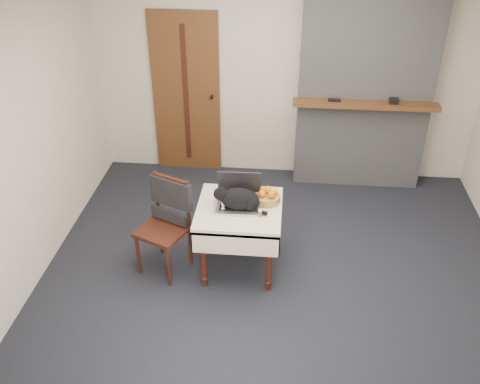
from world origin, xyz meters
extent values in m
plane|color=black|center=(0.00, 0.00, 0.00)|extent=(4.50, 4.50, 0.00)
cube|color=beige|center=(0.00, 2.00, 1.30)|extent=(4.50, 0.02, 2.60)
cube|color=beige|center=(-2.25, 0.00, 1.30)|extent=(0.02, 4.00, 2.60)
cube|color=brown|center=(-1.20, 1.98, 1.00)|extent=(0.82, 0.05, 2.00)
cube|color=#3D1C10|center=(-1.20, 1.95, 1.00)|extent=(0.06, 0.01, 1.70)
cylinder|color=black|center=(-0.88, 1.93, 1.00)|extent=(0.04, 0.06, 0.04)
cube|color=gray|center=(0.90, 1.85, 1.30)|extent=(1.50, 0.30, 2.60)
cube|color=brown|center=(0.90, 1.61, 1.10)|extent=(1.62, 0.18, 0.05)
cube|color=black|center=(0.55, 1.61, 1.14)|extent=(0.14, 0.04, 0.03)
cube|color=black|center=(1.20, 1.61, 1.16)|extent=(0.10, 0.07, 0.06)
cylinder|color=#3D1C10|center=(-0.66, -0.28, 0.32)|extent=(0.06, 0.06, 0.64)
sphere|color=#3D1C10|center=(-0.66, -0.28, 0.08)|extent=(0.07, 0.07, 0.07)
cylinder|color=#3D1C10|center=(-0.06, -0.28, 0.32)|extent=(0.06, 0.06, 0.64)
sphere|color=#3D1C10|center=(-0.06, -0.28, 0.08)|extent=(0.07, 0.07, 0.07)
cylinder|color=#3D1C10|center=(-0.66, 0.32, 0.32)|extent=(0.06, 0.06, 0.64)
sphere|color=#3D1C10|center=(-0.66, 0.32, 0.08)|extent=(0.07, 0.07, 0.07)
cylinder|color=#3D1C10|center=(-0.06, 0.32, 0.32)|extent=(0.06, 0.06, 0.64)
sphere|color=#3D1C10|center=(-0.06, 0.32, 0.08)|extent=(0.07, 0.07, 0.07)
cube|color=silver|center=(-0.36, 0.02, 0.67)|extent=(0.78, 0.78, 0.06)
cube|color=silver|center=(-0.36, -0.37, 0.56)|extent=(0.78, 0.01, 0.22)
cube|color=silver|center=(-0.36, 0.40, 0.56)|extent=(0.78, 0.01, 0.22)
cube|color=silver|center=(-0.75, 0.02, 0.56)|extent=(0.01, 0.78, 0.22)
cube|color=silver|center=(0.02, 0.02, 0.56)|extent=(0.01, 0.78, 0.22)
cube|color=#B7B7BC|center=(-0.37, 0.00, 0.71)|extent=(0.41, 0.29, 0.02)
cube|color=black|center=(-0.37, 0.00, 0.73)|extent=(0.34, 0.20, 0.00)
cube|color=black|center=(-0.38, 0.17, 0.86)|extent=(0.40, 0.08, 0.28)
cube|color=#AED5FF|center=(-0.38, 0.17, 0.86)|extent=(0.37, 0.07, 0.25)
ellipsoid|color=black|center=(-0.36, -0.01, 0.81)|extent=(0.35, 0.21, 0.21)
ellipsoid|color=black|center=(-0.26, -0.01, 0.79)|extent=(0.18, 0.20, 0.17)
sphere|color=black|center=(-0.53, -0.02, 0.86)|extent=(0.13, 0.13, 0.12)
ellipsoid|color=white|center=(-0.57, -0.03, 0.83)|extent=(0.06, 0.07, 0.06)
ellipsoid|color=white|center=(-0.50, -0.02, 0.77)|extent=(0.05, 0.07, 0.09)
cone|color=black|center=(-0.52, -0.06, 0.92)|extent=(0.04, 0.05, 0.05)
cone|color=black|center=(-0.52, 0.01, 0.92)|extent=(0.04, 0.05, 0.05)
cylinder|color=black|center=(-0.19, -0.08, 0.73)|extent=(0.19, 0.09, 0.04)
sphere|color=white|center=(-0.50, -0.06, 0.72)|extent=(0.04, 0.04, 0.04)
sphere|color=white|center=(-0.51, 0.02, 0.72)|extent=(0.04, 0.04, 0.04)
cylinder|color=white|center=(-0.62, 0.04, 0.73)|extent=(0.06, 0.06, 0.07)
cylinder|color=#A54914|center=(-0.16, -0.12, 0.73)|extent=(0.03, 0.03, 0.06)
cylinder|color=silver|center=(-0.16, -0.12, 0.76)|extent=(0.03, 0.03, 0.01)
cylinder|color=#A08340|center=(-0.11, 0.14, 0.73)|extent=(0.24, 0.24, 0.07)
sphere|color=orange|center=(-0.16, 0.11, 0.80)|extent=(0.07, 0.07, 0.07)
sphere|color=orange|center=(-0.07, 0.10, 0.80)|extent=(0.07, 0.07, 0.07)
sphere|color=orange|center=(-0.11, 0.18, 0.80)|extent=(0.07, 0.07, 0.07)
sphere|color=gold|center=(-0.05, 0.17, 0.80)|extent=(0.07, 0.07, 0.07)
sphere|color=orange|center=(-0.15, 0.17, 0.80)|extent=(0.07, 0.07, 0.07)
cube|color=black|center=(-0.21, 0.04, 0.70)|extent=(0.14, 0.02, 0.01)
cube|color=#3D1C10|center=(-1.08, -0.08, 0.45)|extent=(0.55, 0.55, 0.04)
cylinder|color=#3D1C10|center=(-1.32, -0.17, 0.22)|extent=(0.04, 0.04, 0.45)
cylinder|color=#3D1C10|center=(-0.99, -0.31, 0.22)|extent=(0.04, 0.04, 0.45)
cylinder|color=#3D1C10|center=(-1.17, 0.16, 0.22)|extent=(0.04, 0.04, 0.45)
cylinder|color=#3D1C10|center=(-0.84, 0.01, 0.22)|extent=(0.04, 0.04, 0.45)
cylinder|color=#3D1C10|center=(-1.17, 0.16, 0.70)|extent=(0.04, 0.04, 0.50)
cylinder|color=#3D1C10|center=(-0.84, 0.01, 0.70)|extent=(0.04, 0.04, 0.50)
cube|color=#3D1C10|center=(-1.01, 0.09, 0.80)|extent=(0.34, 0.17, 0.28)
cube|color=black|center=(-1.01, 0.08, 0.78)|extent=(0.43, 0.23, 0.28)
camera|label=1|loc=(0.03, -4.07, 3.41)|focal=40.00mm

